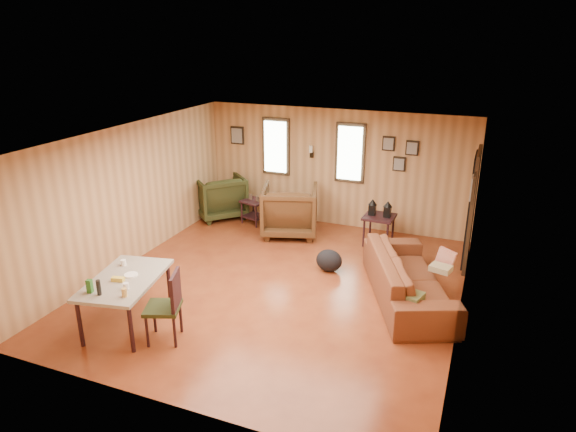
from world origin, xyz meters
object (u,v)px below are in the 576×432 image
sofa (409,270)px  recliner_green (219,194)px  dining_table (125,283)px  side_table (380,214)px  end_table (255,208)px  recliner_brown (290,208)px

sofa → recliner_green: recliner_green is taller
dining_table → sofa: bearing=20.9°
sofa → dining_table: size_ratio=1.59×
side_table → end_table: bearing=176.7°
sofa → side_table: size_ratio=2.74×
recliner_green → end_table: size_ratio=1.64×
sofa → end_table: sofa is taller
recliner_brown → end_table: recliner_brown is taller
sofa → recliner_brown: size_ratio=2.23×
sofa → side_table: 2.09m
recliner_brown → recliner_green: recliner_brown is taller
dining_table → recliner_brown: bearing=66.8°
sofa → side_table: sofa is taller
dining_table → recliner_green: bearing=91.1°
sofa → recliner_brown: (-2.62, 1.77, 0.07)m
end_table → dining_table: dining_table is taller
recliner_green → dining_table: recliner_green is taller
sofa → end_table: 4.08m
end_table → side_table: 2.68m
recliner_brown → dining_table: size_ratio=0.71×
recliner_brown → dining_table: bearing=60.4°
side_table → dining_table: 4.83m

